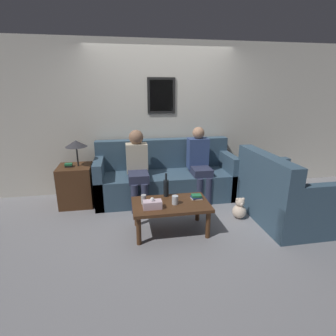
{
  "coord_description": "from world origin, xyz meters",
  "views": [
    {
      "loc": [
        -0.7,
        -3.7,
        1.83
      ],
      "look_at": [
        -0.06,
        -0.11,
        0.71
      ],
      "focal_mm": 28.0,
      "sensor_mm": 36.0,
      "label": 1
    }
  ],
  "objects_px": {
    "couch_side": "(280,197)",
    "person_left": "(137,165)",
    "couch_main": "(165,178)",
    "teddy_bear": "(239,209)",
    "coffee_table": "(171,207)",
    "person_right": "(199,161)",
    "wine_bottle": "(166,188)",
    "drinking_glass": "(175,200)"
  },
  "relations": [
    {
      "from": "coffee_table",
      "to": "person_left",
      "type": "distance_m",
      "value": 1.06
    },
    {
      "from": "coffee_table",
      "to": "couch_side",
      "type": "bearing_deg",
      "value": 2.74
    },
    {
      "from": "drinking_glass",
      "to": "person_left",
      "type": "xyz_separation_m",
      "value": [
        -0.41,
        0.99,
        0.2
      ]
    },
    {
      "from": "drinking_glass",
      "to": "couch_main",
      "type": "bearing_deg",
      "value": 86.44
    },
    {
      "from": "couch_side",
      "to": "coffee_table",
      "type": "distance_m",
      "value": 1.6
    },
    {
      "from": "drinking_glass",
      "to": "coffee_table",
      "type": "bearing_deg",
      "value": 144.1
    },
    {
      "from": "wine_bottle",
      "to": "person_right",
      "type": "bearing_deg",
      "value": 48.26
    },
    {
      "from": "couch_side",
      "to": "drinking_glass",
      "type": "distance_m",
      "value": 1.56
    },
    {
      "from": "coffee_table",
      "to": "person_left",
      "type": "bearing_deg",
      "value": 110.65
    },
    {
      "from": "couch_side",
      "to": "coffee_table",
      "type": "bearing_deg",
      "value": 92.74
    },
    {
      "from": "couch_main",
      "to": "teddy_bear",
      "type": "distance_m",
      "value": 1.37
    },
    {
      "from": "wine_bottle",
      "to": "drinking_glass",
      "type": "height_order",
      "value": "wine_bottle"
    },
    {
      "from": "coffee_table",
      "to": "person_left",
      "type": "height_order",
      "value": "person_left"
    },
    {
      "from": "couch_side",
      "to": "person_left",
      "type": "relative_size",
      "value": 1.11
    },
    {
      "from": "person_right",
      "to": "drinking_glass",
      "type": "bearing_deg",
      "value": -120.75
    },
    {
      "from": "person_right",
      "to": "teddy_bear",
      "type": "bearing_deg",
      "value": -65.22
    },
    {
      "from": "wine_bottle",
      "to": "teddy_bear",
      "type": "relative_size",
      "value": 1.04
    },
    {
      "from": "wine_bottle",
      "to": "person_right",
      "type": "distance_m",
      "value": 1.05
    },
    {
      "from": "wine_bottle",
      "to": "person_right",
      "type": "height_order",
      "value": "person_right"
    },
    {
      "from": "couch_main",
      "to": "couch_side",
      "type": "relative_size",
      "value": 1.74
    },
    {
      "from": "drinking_glass",
      "to": "couch_side",
      "type": "bearing_deg",
      "value": 4.15
    },
    {
      "from": "person_right",
      "to": "couch_main",
      "type": "bearing_deg",
      "value": 164.42
    },
    {
      "from": "couch_side",
      "to": "coffee_table",
      "type": "relative_size",
      "value": 1.35
    },
    {
      "from": "drinking_glass",
      "to": "person_left",
      "type": "distance_m",
      "value": 1.09
    },
    {
      "from": "couch_side",
      "to": "person_right",
      "type": "xyz_separation_m",
      "value": [
        -0.93,
        0.94,
        0.32
      ]
    },
    {
      "from": "couch_side",
      "to": "drinking_glass",
      "type": "xyz_separation_m",
      "value": [
        -1.55,
        -0.11,
        0.12
      ]
    },
    {
      "from": "coffee_table",
      "to": "couch_main",
      "type": "bearing_deg",
      "value": 83.93
    },
    {
      "from": "coffee_table",
      "to": "person_right",
      "type": "height_order",
      "value": "person_right"
    },
    {
      "from": "coffee_table",
      "to": "wine_bottle",
      "type": "bearing_deg",
      "value": 95.0
    },
    {
      "from": "drinking_glass",
      "to": "person_right",
      "type": "xyz_separation_m",
      "value": [
        0.63,
        1.05,
        0.2
      ]
    },
    {
      "from": "couch_main",
      "to": "teddy_bear",
      "type": "height_order",
      "value": "couch_main"
    },
    {
      "from": "couch_main",
      "to": "couch_side",
      "type": "xyz_separation_m",
      "value": [
        1.48,
        -1.09,
        0.0
      ]
    },
    {
      "from": "coffee_table",
      "to": "person_left",
      "type": "xyz_separation_m",
      "value": [
        -0.36,
        0.95,
        0.31
      ]
    },
    {
      "from": "coffee_table",
      "to": "teddy_bear",
      "type": "relative_size",
      "value": 3.13
    },
    {
      "from": "coffee_table",
      "to": "person_right",
      "type": "xyz_separation_m",
      "value": [
        0.68,
        1.02,
        0.31
      ]
    },
    {
      "from": "wine_bottle",
      "to": "couch_side",
      "type": "bearing_deg",
      "value": -5.6
    },
    {
      "from": "person_left",
      "to": "teddy_bear",
      "type": "height_order",
      "value": "person_left"
    },
    {
      "from": "couch_main",
      "to": "drinking_glass",
      "type": "height_order",
      "value": "couch_main"
    },
    {
      "from": "couch_side",
      "to": "person_left",
      "type": "distance_m",
      "value": 2.17
    },
    {
      "from": "couch_main",
      "to": "drinking_glass",
      "type": "relative_size",
      "value": 20.76
    },
    {
      "from": "drinking_glass",
      "to": "person_right",
      "type": "distance_m",
      "value": 1.24
    },
    {
      "from": "wine_bottle",
      "to": "teddy_bear",
      "type": "distance_m",
      "value": 1.15
    }
  ]
}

